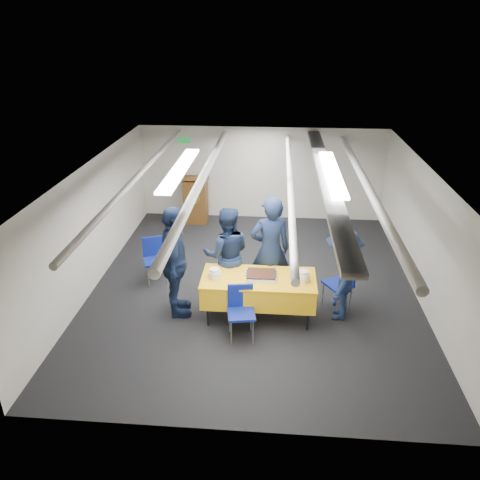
% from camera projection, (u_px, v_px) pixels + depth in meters
% --- Properties ---
extents(ground, '(7.00, 7.00, 0.00)m').
position_uv_depth(ground, '(253.00, 286.00, 8.92)').
color(ground, black).
rests_on(ground, ground).
extents(room_shell, '(6.00, 7.00, 2.30)m').
position_uv_depth(room_shell, '(261.00, 189.00, 8.51)').
color(room_shell, beige).
rests_on(room_shell, ground).
extents(serving_table, '(1.87, 0.86, 0.77)m').
position_uv_depth(serving_table, '(258.00, 289.00, 7.75)').
color(serving_table, black).
rests_on(serving_table, ground).
extents(sheet_cake, '(0.50, 0.39, 0.09)m').
position_uv_depth(sheet_cake, '(261.00, 275.00, 7.64)').
color(sheet_cake, white).
rests_on(sheet_cake, serving_table).
extents(plate_stack_left, '(0.21, 0.21, 0.16)m').
position_uv_depth(plate_stack_left, '(215.00, 273.00, 7.63)').
color(plate_stack_left, white).
rests_on(plate_stack_left, serving_table).
extents(plate_stack_right, '(0.20, 0.20, 0.18)m').
position_uv_depth(plate_stack_right, '(303.00, 276.00, 7.52)').
color(plate_stack_right, white).
rests_on(plate_stack_right, serving_table).
extents(podium, '(0.62, 0.53, 1.25)m').
position_uv_depth(podium, '(196.00, 199.00, 11.52)').
color(podium, brown).
rests_on(podium, ground).
extents(chair_near, '(0.48, 0.48, 0.87)m').
position_uv_depth(chair_near, '(241.00, 306.00, 7.32)').
color(chair_near, gray).
rests_on(chair_near, ground).
extents(chair_right, '(0.58, 0.58, 0.87)m').
position_uv_depth(chair_right, '(342.00, 279.00, 8.10)').
color(chair_right, gray).
rests_on(chair_right, ground).
extents(chair_left, '(0.55, 0.55, 0.87)m').
position_uv_depth(chair_left, '(154.00, 255.00, 8.92)').
color(chair_left, gray).
rests_on(chair_left, ground).
extents(sailor_a, '(0.80, 0.61, 1.96)m').
position_uv_depth(sailor_a, '(270.00, 250.00, 8.10)').
color(sailor_a, black).
rests_on(sailor_a, ground).
extents(sailor_b, '(0.93, 0.77, 1.75)m').
position_uv_depth(sailor_b, '(227.00, 255.00, 8.17)').
color(sailor_b, black).
rests_on(sailor_b, ground).
extents(sailor_c, '(0.68, 1.21, 1.95)m').
position_uv_depth(sailor_c, '(175.00, 263.00, 7.68)').
color(sailor_c, black).
rests_on(sailor_c, ground).
extents(sailor_d, '(0.83, 1.15, 1.61)m').
position_uv_depth(sailor_d, '(342.00, 275.00, 7.67)').
color(sailor_d, black).
rests_on(sailor_d, ground).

